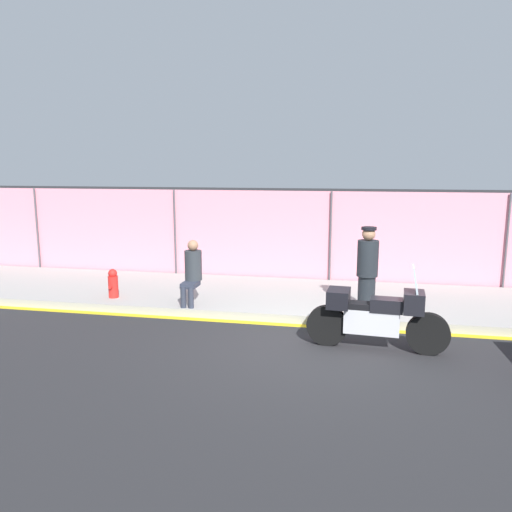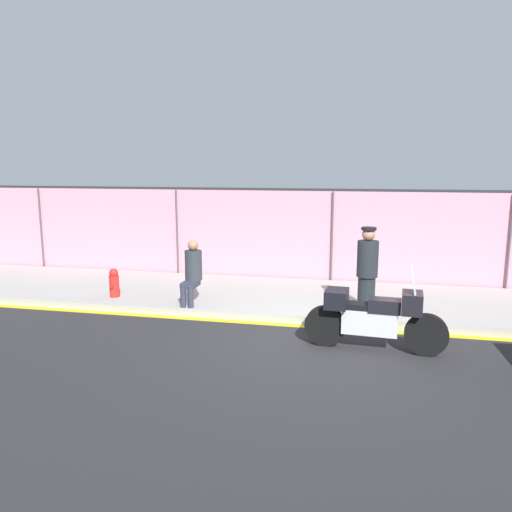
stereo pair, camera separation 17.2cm
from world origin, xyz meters
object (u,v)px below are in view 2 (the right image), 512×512
officer_standing (367,269)px  fire_hydrant (114,283)px  motorcycle (374,316)px  person_seated_on_curb (192,268)px

officer_standing → fire_hydrant: 5.45m
officer_standing → motorcycle: bearing=-86.1°
person_seated_on_curb → officer_standing: bearing=2.1°
motorcycle → officer_standing: bearing=98.2°
motorcycle → person_seated_on_curb: person_seated_on_curb is taller
officer_standing → person_seated_on_curb: (-3.57, -0.13, -0.12)m
motorcycle → person_seated_on_curb: (-3.68, 1.56, 0.33)m
person_seated_on_curb → fire_hydrant: size_ratio=2.09×
motorcycle → fire_hydrant: motorcycle is taller
fire_hydrant → motorcycle: bearing=-16.6°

